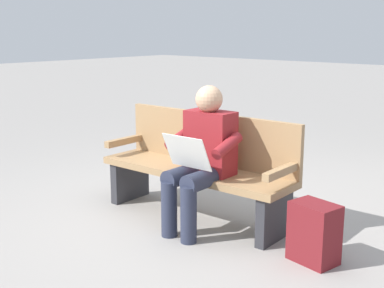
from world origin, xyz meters
The scene contains 4 objects.
ground_plane centered at (0.00, 0.00, 0.00)m, with size 40.00×40.00×0.00m, color gray.
bench_near centered at (0.00, -0.07, 0.46)m, with size 1.82×0.54×0.90m.
person_seated centered at (-0.21, 0.15, 0.63)m, with size 0.58×0.58×1.18m.
backpack centered at (-1.21, 0.10, 0.21)m, with size 0.36×0.31×0.43m.
Camera 1 is at (-2.82, 3.23, 1.62)m, focal length 48.37 mm.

